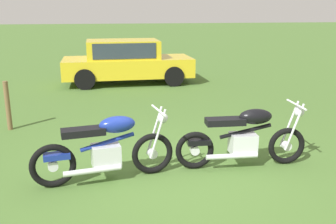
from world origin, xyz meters
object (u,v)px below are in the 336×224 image
motorcycle_blue (106,149)px  car_yellow (126,59)px  motorcycle_black (244,138)px  fence_post_wooden (8,106)px

motorcycle_blue → car_yellow: car_yellow is taller
motorcycle_blue → motorcycle_black: bearing=-5.2°
motorcycle_blue → fence_post_wooden: bearing=116.2°
motorcycle_blue → motorcycle_black: (2.13, 0.13, -0.00)m
motorcycle_black → car_yellow: bearing=102.9°
motorcycle_black → car_yellow: 7.41m
motorcycle_blue → car_yellow: (0.78, 7.42, 0.31)m
motorcycle_blue → car_yellow: bearing=75.2°
motorcycle_blue → motorcycle_black: 2.13m
motorcycle_black → fence_post_wooden: bearing=149.6°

